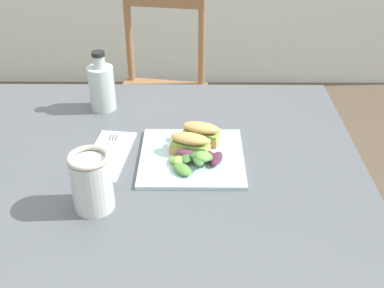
% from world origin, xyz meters
% --- Properties ---
extents(dining_table, '(1.11, 0.90, 0.74)m').
position_xyz_m(dining_table, '(-0.06, 0.01, 0.61)').
color(dining_table, '#51565B').
rests_on(dining_table, ground).
extents(chair_wooden_far, '(0.46, 0.46, 0.87)m').
position_xyz_m(chair_wooden_far, '(-0.09, 0.97, 0.45)').
color(chair_wooden_far, '#8E6642').
rests_on(chair_wooden_far, ground).
extents(plate_lunch, '(0.26, 0.26, 0.01)m').
position_xyz_m(plate_lunch, '(0.06, 0.02, 0.74)').
color(plate_lunch, silver).
rests_on(plate_lunch, dining_table).
extents(sandwich_half_front, '(0.11, 0.08, 0.06)m').
position_xyz_m(sandwich_half_front, '(0.06, 0.03, 0.78)').
color(sandwich_half_front, tan).
rests_on(sandwich_half_front, plate_lunch).
extents(sandwich_half_back, '(0.11, 0.08, 0.06)m').
position_xyz_m(sandwich_half_back, '(0.08, 0.08, 0.78)').
color(sandwich_half_back, tan).
rests_on(sandwich_half_back, plate_lunch).
extents(salad_mixed_greens, '(0.15, 0.11, 0.04)m').
position_xyz_m(salad_mixed_greens, '(0.07, -0.02, 0.77)').
color(salad_mixed_greens, '#518438').
rests_on(salad_mixed_greens, plate_lunch).
extents(napkin_folded, '(0.12, 0.24, 0.00)m').
position_xyz_m(napkin_folded, '(-0.16, 0.03, 0.74)').
color(napkin_folded, white).
rests_on(napkin_folded, dining_table).
extents(fork_on_napkin, '(0.03, 0.19, 0.00)m').
position_xyz_m(fork_on_napkin, '(-0.16, 0.05, 0.75)').
color(fork_on_napkin, silver).
rests_on(fork_on_napkin, napkin_folded).
extents(bottle_cold_brew, '(0.08, 0.08, 0.18)m').
position_xyz_m(bottle_cold_brew, '(-0.21, 0.29, 0.80)').
color(bottle_cold_brew, black).
rests_on(bottle_cold_brew, dining_table).
extents(mason_jar_iced_tea, '(0.09, 0.09, 0.14)m').
position_xyz_m(mason_jar_iced_tea, '(-0.15, -0.17, 0.80)').
color(mason_jar_iced_tea, '#995623').
rests_on(mason_jar_iced_tea, dining_table).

